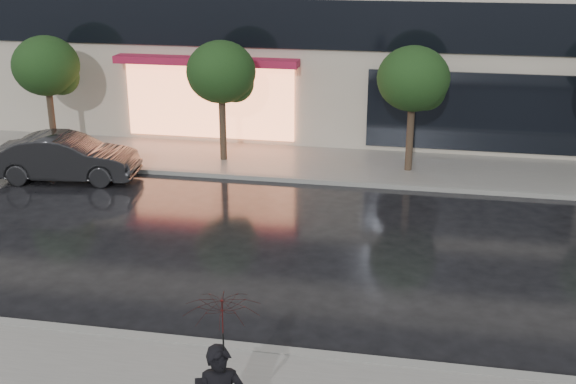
# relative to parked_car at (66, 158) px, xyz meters

# --- Properties ---
(ground) EXTENTS (120.00, 120.00, 0.00)m
(ground) POSITION_rel_parked_car_xyz_m (7.21, -7.40, -0.71)
(ground) COLOR black
(ground) RESTS_ON ground
(sidewalk_far) EXTENTS (60.00, 3.50, 0.12)m
(sidewalk_far) POSITION_rel_parked_car_xyz_m (7.21, 2.85, -0.65)
(sidewalk_far) COLOR slate
(sidewalk_far) RESTS_ON ground
(curb_near) EXTENTS (60.00, 0.25, 0.14)m
(curb_near) POSITION_rel_parked_car_xyz_m (7.21, -8.40, -0.64)
(curb_near) COLOR gray
(curb_near) RESTS_ON ground
(curb_far) EXTENTS (60.00, 0.25, 0.14)m
(curb_far) POSITION_rel_parked_car_xyz_m (7.21, 1.10, -0.64)
(curb_far) COLOR gray
(curb_far) RESTS_ON ground
(tree_far_west) EXTENTS (2.20, 2.20, 3.99)m
(tree_far_west) POSITION_rel_parked_car_xyz_m (-1.73, 2.63, 2.21)
(tree_far_west) COLOR #33261C
(tree_far_west) RESTS_ON ground
(tree_mid_west) EXTENTS (2.20, 2.20, 3.99)m
(tree_mid_west) POSITION_rel_parked_car_xyz_m (4.27, 2.63, 2.21)
(tree_mid_west) COLOR #33261C
(tree_mid_west) RESTS_ON ground
(tree_mid_east) EXTENTS (2.20, 2.20, 3.99)m
(tree_mid_east) POSITION_rel_parked_car_xyz_m (10.27, 2.63, 2.21)
(tree_mid_east) COLOR #33261C
(tree_mid_east) RESTS_ON ground
(parked_car) EXTENTS (4.45, 2.01, 1.42)m
(parked_car) POSITION_rel_parked_car_xyz_m (0.00, 0.00, 0.00)
(parked_car) COLOR black
(parked_car) RESTS_ON ground
(pedestrian_with_umbrella) EXTENTS (1.27, 1.29, 2.61)m
(pedestrian_with_umbrella) POSITION_rel_parked_car_xyz_m (8.15, -11.41, 1.11)
(pedestrian_with_umbrella) COLOR black
(pedestrian_with_umbrella) RESTS_ON sidewalk_near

